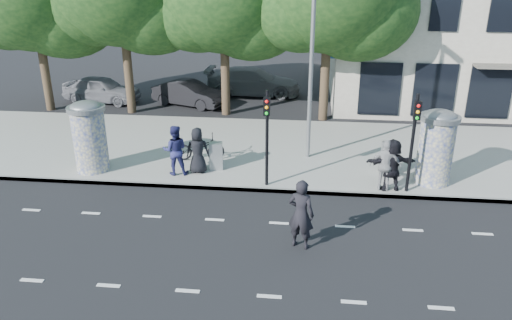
# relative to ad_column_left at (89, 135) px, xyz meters

# --- Properties ---
(ground) EXTENTS (120.00, 120.00, 0.00)m
(ground) POSITION_rel_ad_column_left_xyz_m (7.20, -4.50, -1.54)
(ground) COLOR black
(ground) RESTS_ON ground
(sidewalk) EXTENTS (40.00, 8.00, 0.15)m
(sidewalk) POSITION_rel_ad_column_left_xyz_m (7.20, 3.00, -1.46)
(sidewalk) COLOR gray
(sidewalk) RESTS_ON ground
(curb) EXTENTS (40.00, 0.10, 0.16)m
(curb) POSITION_rel_ad_column_left_xyz_m (7.20, -0.95, -1.46)
(curb) COLOR slate
(curb) RESTS_ON ground
(lane_dash_near) EXTENTS (32.00, 0.12, 0.01)m
(lane_dash_near) POSITION_rel_ad_column_left_xyz_m (7.20, -6.70, -1.53)
(lane_dash_near) COLOR silver
(lane_dash_near) RESTS_ON ground
(lane_dash_far) EXTENTS (32.00, 0.12, 0.01)m
(lane_dash_far) POSITION_rel_ad_column_left_xyz_m (7.20, -3.10, -1.53)
(lane_dash_far) COLOR silver
(lane_dash_far) RESTS_ON ground
(ad_column_left) EXTENTS (1.36, 1.36, 2.65)m
(ad_column_left) POSITION_rel_ad_column_left_xyz_m (0.00, 0.00, 0.00)
(ad_column_left) COLOR beige
(ad_column_left) RESTS_ON sidewalk
(ad_column_right) EXTENTS (1.36, 1.36, 2.65)m
(ad_column_right) POSITION_rel_ad_column_left_xyz_m (12.40, 0.20, 0.00)
(ad_column_right) COLOR beige
(ad_column_right) RESTS_ON sidewalk
(traffic_pole_near) EXTENTS (0.22, 0.31, 3.40)m
(traffic_pole_near) POSITION_rel_ad_column_left_xyz_m (6.60, -0.71, 0.69)
(traffic_pole_near) COLOR black
(traffic_pole_near) RESTS_ON sidewalk
(traffic_pole_far) EXTENTS (0.22, 0.31, 3.40)m
(traffic_pole_far) POSITION_rel_ad_column_left_xyz_m (11.40, -0.71, 0.69)
(traffic_pole_far) COLOR black
(traffic_pole_far) RESTS_ON sidewalk
(street_lamp) EXTENTS (0.25, 0.93, 8.00)m
(street_lamp) POSITION_rel_ad_column_left_xyz_m (8.00, 2.13, 3.26)
(street_lamp) COLOR slate
(street_lamp) RESTS_ON sidewalk
(ped_a) EXTENTS (0.93, 0.69, 1.72)m
(ped_a) POSITION_rel_ad_column_left_xyz_m (3.98, 0.18, -0.53)
(ped_a) COLOR black
(ped_a) RESTS_ON sidewalk
(ped_c) EXTENTS (1.02, 0.86, 1.86)m
(ped_c) POSITION_rel_ad_column_left_xyz_m (3.20, -0.05, -0.46)
(ped_c) COLOR navy
(ped_c) RESTS_ON sidewalk
(ped_e) EXTENTS (1.15, 0.79, 1.80)m
(ped_e) POSITION_rel_ad_column_left_xyz_m (10.62, -0.65, -0.49)
(ped_e) COLOR #9B9B9E
(ped_e) RESTS_ON sidewalk
(ped_f) EXTENTS (1.76, 0.83, 1.83)m
(ped_f) POSITION_rel_ad_column_left_xyz_m (10.84, -0.59, -0.47)
(ped_f) COLOR black
(ped_f) RESTS_ON sidewalk
(man_road) EXTENTS (0.86, 0.70, 2.04)m
(man_road) POSITION_rel_ad_column_left_xyz_m (7.87, -4.35, -0.52)
(man_road) COLOR black
(man_road) RESTS_ON ground
(bicycle) EXTENTS (1.06, 2.03, 1.02)m
(bicycle) POSITION_rel_ad_column_left_xyz_m (3.77, 1.42, -0.88)
(bicycle) COLOR black
(bicycle) RESTS_ON sidewalk
(cabinet_left) EXTENTS (0.55, 0.44, 1.04)m
(cabinet_left) POSITION_rel_ad_column_left_xyz_m (4.58, 0.56, -0.87)
(cabinet_left) COLOR gray
(cabinet_left) RESTS_ON sidewalk
(cabinet_right) EXTENTS (0.66, 0.55, 1.20)m
(cabinet_right) POSITION_rel_ad_column_left_xyz_m (11.01, 0.87, -0.79)
(cabinet_right) COLOR gray
(cabinet_right) RESTS_ON sidewalk
(car_left) EXTENTS (2.33, 4.51, 1.47)m
(car_left) POSITION_rel_ad_column_left_xyz_m (-3.63, 9.80, -0.80)
(car_left) COLOR slate
(car_left) RESTS_ON ground
(car_mid) EXTENTS (2.81, 4.37, 1.36)m
(car_mid) POSITION_rel_ad_column_left_xyz_m (1.43, 9.60, -0.86)
(car_mid) COLOR black
(car_mid) RESTS_ON ground
(car_right) EXTENTS (2.32, 5.56, 1.60)m
(car_right) POSITION_rel_ad_column_left_xyz_m (4.65, 12.32, -0.74)
(car_right) COLOR slate
(car_right) RESTS_ON ground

